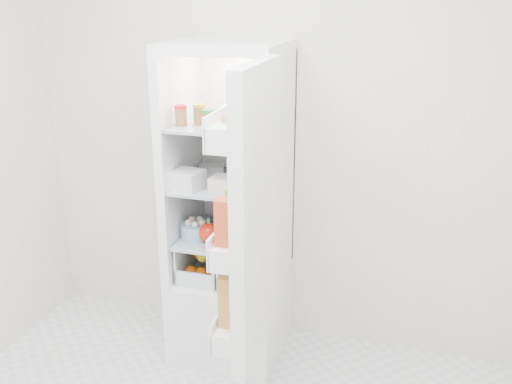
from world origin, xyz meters
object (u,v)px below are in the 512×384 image
(fridge_door, at_px, (251,221))
(mushroom_bowl, at_px, (196,231))
(red_cabbage, at_px, (238,220))
(refrigerator, at_px, (233,244))

(fridge_door, bearing_deg, mushroom_bowl, 42.54)
(red_cabbage, bearing_deg, fridge_door, -66.61)
(refrigerator, xyz_separation_m, red_cabbage, (0.05, -0.05, 0.17))
(refrigerator, height_order, mushroom_bowl, refrigerator)
(red_cabbage, bearing_deg, mushroom_bowl, -155.56)
(refrigerator, relative_size, mushroom_bowl, 10.78)
(refrigerator, xyz_separation_m, mushroom_bowl, (-0.17, -0.15, 0.12))
(refrigerator, xyz_separation_m, fridge_door, (0.31, -0.64, 0.43))
(red_cabbage, relative_size, mushroom_bowl, 1.07)
(fridge_door, bearing_deg, red_cabbage, 22.10)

